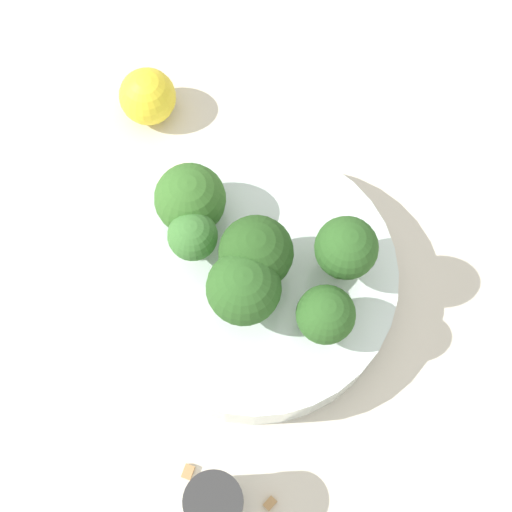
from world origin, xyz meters
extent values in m
plane|color=beige|center=(0.00, 0.00, 0.00)|extent=(3.00, 3.00, 0.00)
cylinder|color=silver|center=(0.00, 0.00, 0.02)|extent=(0.20, 0.20, 0.04)
cylinder|color=#8EB770|center=(-0.01, -0.02, 0.06)|extent=(0.02, 0.02, 0.03)
sphere|color=#2D5B23|center=(-0.01, -0.02, 0.08)|extent=(0.05, 0.05, 0.05)
cylinder|color=#84AD66|center=(0.00, 0.00, 0.06)|extent=(0.02, 0.02, 0.03)
sphere|color=#28511E|center=(0.00, 0.00, 0.08)|extent=(0.05, 0.05, 0.05)
cylinder|color=#8EB770|center=(-0.04, 0.05, 0.05)|extent=(0.02, 0.02, 0.02)
sphere|color=#386B28|center=(-0.04, 0.05, 0.07)|extent=(0.05, 0.05, 0.05)
cylinder|color=#8EB770|center=(-0.04, 0.02, 0.05)|extent=(0.02, 0.02, 0.02)
sphere|color=#3D7533|center=(-0.04, 0.02, 0.07)|extent=(0.03, 0.03, 0.03)
cylinder|color=#84AD66|center=(0.06, -0.01, 0.06)|extent=(0.02, 0.02, 0.03)
sphere|color=#2D5B23|center=(0.06, -0.01, 0.08)|extent=(0.04, 0.04, 0.04)
cylinder|color=#84AD66|center=(0.04, -0.05, 0.05)|extent=(0.02, 0.02, 0.02)
sphere|color=#2D5B23|center=(0.04, -0.05, 0.07)|extent=(0.04, 0.04, 0.04)
cylinder|color=#B2B7BC|center=(-0.05, -0.14, 0.02)|extent=(0.04, 0.04, 0.04)
cylinder|color=#2D2D2D|center=(-0.05, -0.14, 0.05)|extent=(0.04, 0.04, 0.01)
sphere|color=yellow|center=(-0.06, 0.17, 0.02)|extent=(0.05, 0.05, 0.05)
cube|color=#AD7F4C|center=(-0.07, -0.12, 0.00)|extent=(0.01, 0.01, 0.01)
cube|color=#AD7F4C|center=(-0.02, -0.15, 0.00)|extent=(0.01, 0.01, 0.01)
camera|label=1|loc=(-0.03, -0.16, 0.51)|focal=50.00mm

